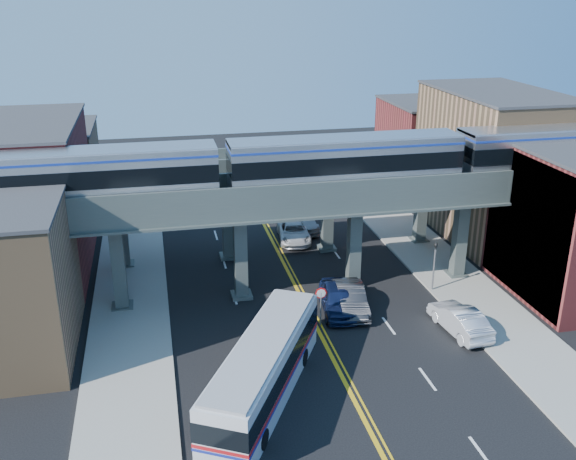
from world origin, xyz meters
name	(u,v)px	position (x,y,z in m)	size (l,w,h in m)	color
ground	(328,350)	(0.00, 0.00, 0.00)	(120.00, 120.00, 0.00)	black
sidewalk_west	(131,293)	(-11.50, 10.00, 0.08)	(5.00, 70.00, 0.16)	gray
sidewalk_east	(438,265)	(11.50, 10.00, 0.08)	(5.00, 70.00, 0.16)	gray
building_west_b	(27,199)	(-18.50, 16.00, 5.50)	(8.00, 14.00, 11.00)	maroon
building_west_c	(52,172)	(-18.50, 29.00, 4.00)	(8.00, 10.00, 8.00)	olive
building_east_b	(491,165)	(18.50, 16.00, 6.00)	(8.00, 14.00, 12.00)	olive
building_east_c	(427,147)	(18.50, 29.00, 4.50)	(8.00, 10.00, 9.00)	maroon
mural_panel	(525,233)	(14.55, 4.00, 4.75)	(0.10, 9.50, 9.50)	teal
elevated_viaduct_near	(299,204)	(0.00, 8.00, 6.47)	(52.00, 3.60, 7.40)	#414B4A
elevated_viaduct_far	(278,176)	(0.00, 15.00, 6.47)	(52.00, 3.60, 7.40)	#414B4A
transit_train	(345,160)	(3.14, 8.00, 9.30)	(47.96, 3.01, 3.51)	black
stop_sign	(321,300)	(0.30, 3.00, 1.76)	(0.76, 0.09, 2.63)	slate
traffic_signal	(434,261)	(9.20, 6.00, 2.30)	(0.15, 0.18, 4.10)	slate
transit_bus	(264,369)	(-4.50, -3.61, 1.61)	(8.14, 11.97, 3.13)	silver
car_lane_a	(338,299)	(1.87, 4.58, 0.89)	(2.10, 5.23, 1.78)	#111B3F
car_lane_b	(351,298)	(2.75, 4.56, 0.85)	(1.79, 5.13, 1.69)	#29292B
car_lane_c	(294,232)	(1.80, 17.48, 0.75)	(2.50, 5.42, 1.51)	silver
car_lane_d	(300,219)	(2.99, 20.20, 0.88)	(2.46, 6.06, 1.76)	#A8A7AC
car_parked_curb	(460,320)	(8.50, 0.42, 0.84)	(1.77, 5.07, 1.67)	#BBBBC0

